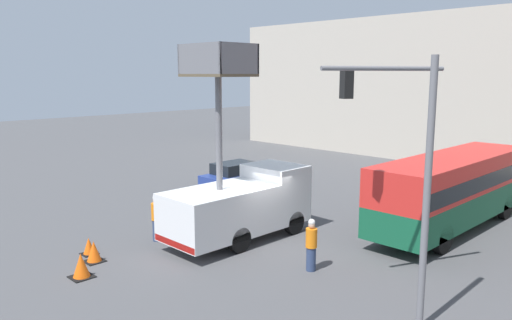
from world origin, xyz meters
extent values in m
plane|color=#4C4C4F|center=(0.00, 0.00, 0.00)|extent=(120.00, 120.00, 0.00)
cube|color=#BCB2A3|center=(0.00, 25.60, 5.38)|extent=(44.00, 10.00, 10.77)
cube|color=white|center=(-0.89, 1.59, 1.57)|extent=(2.40, 1.83, 2.29)
cube|color=white|center=(-0.89, -1.45, 1.31)|extent=(2.40, 4.26, 1.76)
cube|color=red|center=(-0.89, -3.54, 0.58)|extent=(2.35, 0.10, 0.24)
cylinder|color=black|center=(-1.94, 1.59, 0.47)|extent=(0.30, 0.95, 0.95)
cylinder|color=black|center=(0.16, 1.59, 0.47)|extent=(0.30, 0.95, 0.95)
cylinder|color=black|center=(-1.94, -1.45, 0.47)|extent=(0.30, 0.95, 0.95)
cylinder|color=black|center=(0.16, -1.45, 0.47)|extent=(0.30, 0.95, 0.95)
cylinder|color=slate|center=(-0.89, -1.45, 4.26)|extent=(0.24, 0.24, 4.16)
cube|color=brown|center=(-0.89, -1.45, 6.39)|extent=(2.34, 1.83, 0.10)
cube|color=slate|center=(-2.01, -1.45, 6.96)|extent=(0.08, 1.83, 1.05)
cube|color=slate|center=(0.24, -1.45, 6.96)|extent=(0.08, 1.83, 1.05)
cube|color=slate|center=(-0.89, -0.58, 6.96)|extent=(2.34, 0.08, 1.05)
cube|color=slate|center=(-0.89, -2.33, 6.96)|extent=(2.34, 0.08, 1.05)
cube|color=#145638|center=(4.36, 6.82, 1.07)|extent=(2.47, 10.10, 1.18)
cube|color=red|center=(4.36, 6.82, 2.38)|extent=(2.47, 10.10, 1.44)
cube|color=black|center=(4.36, 6.82, 2.16)|extent=(2.49, 9.70, 0.63)
cylinder|color=black|center=(3.28, 9.96, 0.56)|extent=(0.30, 1.13, 1.13)
cylinder|color=black|center=(5.44, 9.96, 0.56)|extent=(0.30, 1.13, 1.13)
cylinder|color=black|center=(3.28, 3.69, 0.56)|extent=(0.30, 1.13, 1.13)
cylinder|color=black|center=(5.44, 3.69, 0.56)|extent=(0.30, 1.13, 1.13)
cylinder|color=slate|center=(7.49, -1.96, 3.44)|extent=(0.18, 0.18, 6.88)
cylinder|color=slate|center=(5.71, -1.18, 6.58)|extent=(1.68, 3.61, 0.13)
cube|color=black|center=(3.93, -0.39, 6.13)|extent=(0.42, 0.42, 0.90)
sphere|color=red|center=(3.93, -0.39, 6.38)|extent=(0.20, 0.20, 0.20)
cylinder|color=navy|center=(-3.03, -2.87, 0.42)|extent=(0.32, 0.32, 0.85)
cylinder|color=orange|center=(-3.03, -2.87, 1.18)|extent=(0.38, 0.38, 0.67)
sphere|color=tan|center=(-3.03, -2.87, 1.63)|extent=(0.23, 0.23, 0.23)
sphere|color=white|center=(-3.03, -2.87, 1.73)|extent=(0.24, 0.24, 0.24)
cylinder|color=navy|center=(3.10, -0.93, 0.40)|extent=(0.32, 0.32, 0.81)
cylinder|color=orange|center=(3.10, -0.93, 1.13)|extent=(0.38, 0.38, 0.64)
sphere|color=tan|center=(3.10, -0.93, 1.56)|extent=(0.22, 0.22, 0.22)
sphere|color=white|center=(3.10, -0.93, 1.66)|extent=(0.23, 0.23, 0.23)
cube|color=black|center=(-1.72, -6.60, 0.01)|extent=(0.70, 0.70, 0.03)
cone|color=#F25B0F|center=(-1.72, -6.60, 0.40)|extent=(0.56, 0.56, 0.80)
cube|color=black|center=(-3.51, -5.45, 0.01)|extent=(0.54, 0.54, 0.03)
cone|color=#F25B0F|center=(-3.51, -5.45, 0.31)|extent=(0.43, 0.43, 0.62)
cube|color=black|center=(-2.71, -5.66, 0.01)|extent=(0.64, 0.64, 0.03)
cone|color=#F25B0F|center=(-2.71, -5.66, 0.37)|extent=(0.51, 0.51, 0.73)
cube|color=navy|center=(-8.00, 5.96, 0.52)|extent=(1.86, 4.30, 0.50)
cube|color=black|center=(-8.00, 5.75, 1.08)|extent=(1.64, 2.37, 0.63)
cylinder|color=black|center=(-8.82, 7.30, 0.32)|extent=(0.22, 0.64, 0.64)
cylinder|color=black|center=(-7.19, 7.30, 0.32)|extent=(0.22, 0.64, 0.64)
cylinder|color=black|center=(-8.82, 4.63, 0.32)|extent=(0.22, 0.64, 0.64)
cylinder|color=black|center=(-7.19, 4.63, 0.32)|extent=(0.22, 0.64, 0.64)
camera|label=1|loc=(12.96, -13.28, 6.44)|focal=35.00mm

